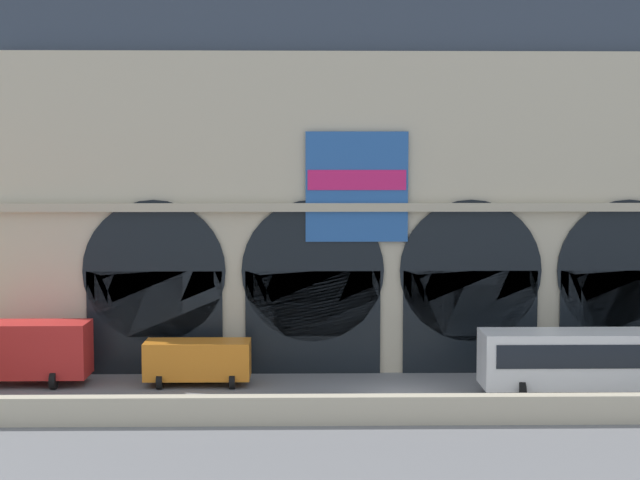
{
  "coord_description": "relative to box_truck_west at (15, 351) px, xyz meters",
  "views": [
    {
      "loc": [
        -4.6,
        -44.6,
        10.91
      ],
      "look_at": [
        -3.74,
        5.0,
        7.0
      ],
      "focal_mm": 53.87,
      "sensor_mm": 36.0,
      "label": 1
    }
  ],
  "objects": [
    {
      "name": "ground_plane",
      "position": [
        18.92,
        -2.61,
        -1.7
      ],
      "size": [
        200.0,
        200.0,
        0.0
      ],
      "primitive_type": "plane",
      "color": "slate"
    },
    {
      "name": "box_truck_west",
      "position": [
        0.0,
        0.0,
        0.0
      ],
      "size": [
        7.5,
        2.91,
        3.12
      ],
      "color": "#2D7A42",
      "rests_on": "ground"
    },
    {
      "name": "quay_parapet_wall",
      "position": [
        18.92,
        -7.53,
        -1.1
      ],
      "size": [
        90.0,
        0.7,
        1.21
      ],
      "primitive_type": "cube",
      "color": "beige",
      "rests_on": "ground"
    },
    {
      "name": "van_midwest",
      "position": [
        9.07,
        -0.22,
        -0.45
      ],
      "size": [
        5.2,
        2.48,
        2.2
      ],
      "color": "orange",
      "rests_on": "ground"
    },
    {
      "name": "bus_mideast",
      "position": [
        28.18,
        -2.95,
        0.08
      ],
      "size": [
        11.0,
        3.25,
        3.1
      ],
      "color": "white",
      "rests_on": "ground"
    },
    {
      "name": "station_building",
      "position": [
        18.95,
        4.65,
        8.14
      ],
      "size": [
        42.78,
        4.95,
        20.29
      ],
      "color": "beige",
      "rests_on": "ground"
    }
  ]
}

